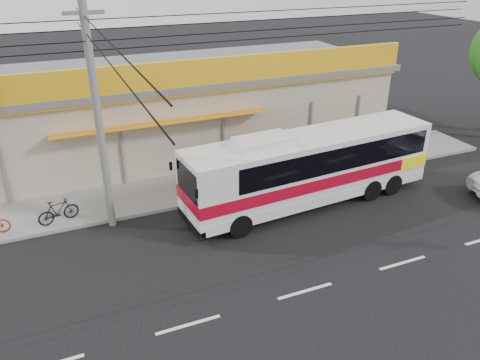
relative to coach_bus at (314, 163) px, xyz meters
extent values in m
plane|color=black|center=(-3.33, -2.77, -1.87)|extent=(120.00, 120.00, 0.00)
cube|color=slate|center=(-3.33, 3.23, -1.79)|extent=(30.00, 3.20, 0.15)
cube|color=#9E937F|center=(-3.33, 8.83, 0.23)|extent=(22.00, 8.00, 4.20)
cube|color=#575A5E|center=(-3.33, 8.83, 2.48)|extent=(22.60, 8.60, 0.30)
cube|color=gold|center=(-3.33, 4.71, 3.03)|extent=(22.00, 0.24, 1.60)
cube|color=#A92F09|center=(-5.33, 4.68, 3.03)|extent=(9.00, 0.10, 1.20)
cube|color=#167C1E|center=(3.17, 4.68, 3.03)|extent=(2.40, 0.10, 1.10)
cube|color=navy|center=(5.87, 4.68, 3.03)|extent=(2.20, 0.10, 1.10)
cube|color=orange|center=(-5.33, 4.53, 1.13)|extent=(10.00, 1.20, 0.37)
cube|color=silver|center=(-0.18, -0.01, -0.08)|extent=(11.44, 3.24, 2.73)
cube|color=#B0071D|center=(-0.18, -0.01, -0.41)|extent=(11.49, 3.29, 0.52)
cube|color=#FFF80D|center=(4.70, 0.37, -0.41)|extent=(1.69, 2.52, 0.56)
cube|color=black|center=(0.48, 0.04, 0.53)|extent=(9.57, 3.13, 1.04)
cube|color=black|center=(-5.73, -0.46, 0.34)|extent=(0.31, 2.08, 1.41)
cube|color=silver|center=(-2.52, -0.20, 1.45)|extent=(2.36, 1.49, 0.34)
cylinder|color=black|center=(-4.03, -1.39, -1.38)|extent=(1.00, 0.38, 0.98)
cylinder|color=black|center=(-4.20, 0.73, -1.38)|extent=(1.00, 0.38, 0.98)
cylinder|color=black|center=(3.75, -0.77, -1.38)|extent=(1.00, 0.38, 0.98)
cylinder|color=black|center=(3.58, 1.35, -1.38)|extent=(1.00, 0.38, 0.98)
imported|color=black|center=(-10.45, 2.25, -1.22)|extent=(1.71, 0.86, 0.99)
cylinder|color=slate|center=(-8.49, 1.43, 2.70)|extent=(0.30, 0.30, 9.13)
cube|color=slate|center=(-8.49, 1.43, 6.35)|extent=(1.37, 0.14, 0.14)
camera|label=1|loc=(-10.04, -15.68, 8.13)|focal=35.00mm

